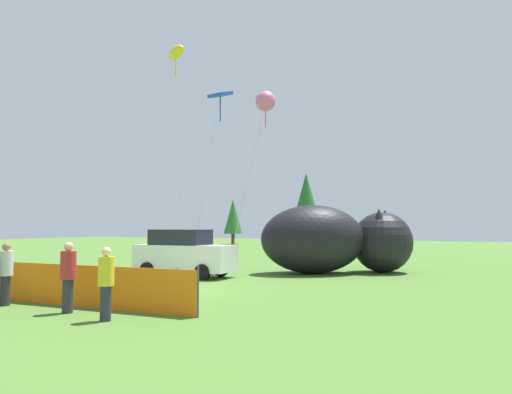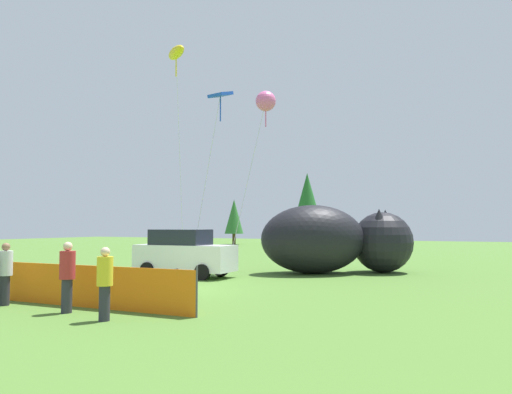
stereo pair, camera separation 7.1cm
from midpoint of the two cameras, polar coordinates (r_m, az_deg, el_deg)
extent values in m
plane|color=#4C752D|center=(17.99, -10.36, -10.37)|extent=(120.00, 120.00, 0.00)
cube|color=white|center=(22.07, -8.05, -6.88)|extent=(4.43, 1.83, 1.11)
cube|color=#1E232D|center=(22.15, -8.51, -4.55)|extent=(2.46, 1.62, 0.67)
cylinder|color=black|center=(22.15, -3.92, -8.21)|extent=(0.67, 0.26, 0.66)
cylinder|color=black|center=(20.72, -6.04, -8.54)|extent=(0.67, 0.26, 0.66)
cylinder|color=black|center=(23.52, -9.84, -7.88)|extent=(0.67, 0.26, 0.66)
cylinder|color=black|center=(22.18, -12.19, -8.13)|extent=(0.67, 0.26, 0.66)
cube|color=black|center=(15.95, -8.67, -9.70)|extent=(0.50, 0.50, 0.03)
cube|color=black|center=(16.07, -9.29, -8.88)|extent=(0.06, 0.45, 0.42)
cylinder|color=#A5A5AD|center=(16.01, -7.65, -10.49)|extent=(0.02, 0.02, 0.45)
cylinder|color=#A5A5AD|center=(15.70, -8.56, -10.62)|extent=(0.02, 0.02, 0.45)
cylinder|color=#A5A5AD|center=(16.25, -8.79, -10.37)|extent=(0.02, 0.02, 0.45)
cylinder|color=#A5A5AD|center=(15.95, -9.70, -10.50)|extent=(0.02, 0.02, 0.45)
ellipsoid|color=black|center=(23.49, 6.63, -4.81)|extent=(5.85, 5.40, 3.19)
ellipsoid|color=white|center=(23.53, 6.64, -6.56)|extent=(3.94, 3.75, 1.44)
sphere|color=black|center=(24.61, 14.36, -5.03)|extent=(2.87, 2.87, 2.87)
cone|color=black|center=(25.30, 14.65, -2.38)|extent=(0.80, 0.80, 0.86)
cone|color=black|center=(23.89, 13.97, -2.34)|extent=(0.80, 0.80, 0.86)
cube|color=orange|center=(14.61, -18.54, -9.67)|extent=(6.99, 0.13, 1.15)
cylinder|color=#4C4C51|center=(17.18, -27.10, -8.30)|extent=(0.05, 0.05, 1.26)
cylinder|color=#4C4C51|center=(12.47, -6.63, -10.68)|extent=(0.05, 0.05, 1.26)
cylinder|color=#2D2D38|center=(15.88, -26.67, -9.53)|extent=(0.26, 0.26, 0.83)
cylinder|color=silver|center=(15.81, -26.59, -6.78)|extent=(0.38, 0.38, 0.69)
sphere|color=#8C6647|center=(15.79, -26.55, -5.11)|extent=(0.23, 0.23, 0.23)
cylinder|color=#2D2D38|center=(12.52, -16.78, -11.56)|extent=(0.26, 0.26, 0.82)
cylinder|color=yellow|center=(12.43, -16.72, -8.11)|extent=(0.38, 0.38, 0.69)
sphere|color=beige|center=(12.40, -16.69, -6.02)|extent=(0.22, 0.22, 0.22)
cylinder|color=#2D2D38|center=(13.93, -20.67, -10.54)|extent=(0.27, 0.27, 0.86)
cylinder|color=#B72D2D|center=(13.85, -20.61, -7.28)|extent=(0.40, 0.40, 0.72)
sphere|color=beige|center=(13.82, -20.57, -5.31)|extent=(0.23, 0.23, 0.23)
cylinder|color=silver|center=(24.00, -0.95, 1.47)|extent=(1.11, 2.02, 8.44)
sphere|color=pink|center=(25.34, 1.20, 10.90)|extent=(1.01, 1.01, 1.01)
cylinder|color=pink|center=(25.18, 1.20, 9.35)|extent=(0.06, 0.06, 1.20)
cylinder|color=silver|center=(26.99, -8.62, 4.29)|extent=(0.37, 0.41, 11.54)
ellipsoid|color=yellow|center=(28.27, -9.04, 15.98)|extent=(2.32, 2.07, 0.89)
cylinder|color=yellow|center=(28.05, -9.05, 14.63)|extent=(0.06, 0.06, 1.20)
cylinder|color=silver|center=(23.50, -5.70, 1.71)|extent=(0.84, 1.36, 8.54)
cube|color=blue|center=(24.60, -4.00, 11.58)|extent=(1.06, 1.07, 0.39)
cylinder|color=blue|center=(24.43, -4.01, 10.00)|extent=(0.06, 0.06, 1.20)
cylinder|color=brown|center=(58.41, -2.50, -4.82)|extent=(0.40, 0.40, 1.25)
cone|color=#2D6B2D|center=(58.40, -2.49, -2.24)|extent=(2.21, 2.21, 4.01)
cylinder|color=brown|center=(56.64, 5.94, -4.51)|extent=(0.62, 0.62, 1.94)
cone|color=#236028|center=(56.70, 5.92, -0.38)|extent=(3.42, 3.42, 6.22)
camera|label=1|loc=(0.04, -89.91, -0.01)|focal=35.00mm
camera|label=2|loc=(0.04, 90.09, 0.01)|focal=35.00mm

